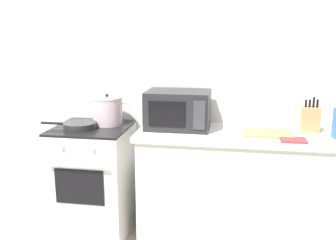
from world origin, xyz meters
name	(u,v)px	position (x,y,z in m)	size (l,w,h in m)	color
back_wall	(177,82)	(0.30, 0.97, 1.25)	(4.40, 0.10, 2.50)	silver
lower_cabinet_right	(245,191)	(0.90, 0.62, 0.44)	(1.64, 0.56, 0.88)	white
countertop_right	(247,135)	(0.90, 0.62, 0.90)	(1.70, 0.60, 0.04)	beige
stove	(94,180)	(-0.35, 0.60, 0.46)	(0.60, 0.64, 0.92)	white
stock_pot	(107,111)	(-0.24, 0.70, 1.04)	(0.34, 0.25, 0.26)	beige
frying_pan	(79,125)	(-0.42, 0.52, 0.95)	(0.46, 0.26, 0.05)	#28282B
microwave	(178,110)	(0.35, 0.68, 1.07)	(0.50, 0.37, 0.30)	#232326
cutting_board	(267,133)	(1.04, 0.60, 0.93)	(0.36, 0.26, 0.02)	tan
knife_block	(310,119)	(1.37, 0.74, 1.02)	(0.13, 0.10, 0.27)	tan
oven_mitt	(293,140)	(1.21, 0.44, 0.93)	(0.18, 0.14, 0.02)	#993333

